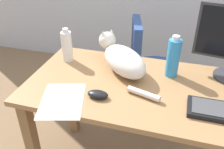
% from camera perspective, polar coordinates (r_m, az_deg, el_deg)
% --- Properties ---
extents(desk, '(1.55, 0.67, 0.75)m').
position_cam_1_polar(desk, '(1.42, 11.96, -6.95)').
color(desk, '#9E7247').
rests_on(desk, ground_plane).
extents(office_chair, '(0.50, 0.48, 0.88)m').
position_cam_1_polar(office_chair, '(2.14, 8.79, -1.01)').
color(office_chair, black).
rests_on(office_chair, ground_plane).
extents(cat, '(0.45, 0.46, 0.20)m').
position_cam_1_polar(cat, '(1.46, 2.39, 3.69)').
color(cat, silver).
rests_on(cat, desk).
extents(computer_mouse, '(0.11, 0.06, 0.04)m').
position_cam_1_polar(computer_mouse, '(1.27, -3.29, -4.60)').
color(computer_mouse, black).
rests_on(computer_mouse, desk).
extents(paper_sheet, '(0.29, 0.34, 0.00)m').
position_cam_1_polar(paper_sheet, '(1.28, -11.41, -5.89)').
color(paper_sheet, white).
rests_on(paper_sheet, desk).
extents(water_bottle, '(0.07, 0.07, 0.22)m').
position_cam_1_polar(water_bottle, '(1.59, -10.37, 6.47)').
color(water_bottle, silver).
rests_on(water_bottle, desk).
extents(spray_bottle, '(0.07, 0.07, 0.25)m').
position_cam_1_polar(spray_bottle, '(1.44, 13.95, 3.82)').
color(spray_bottle, '#2D8CD1').
rests_on(spray_bottle, desk).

